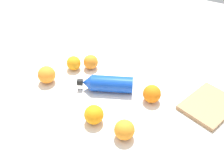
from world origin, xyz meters
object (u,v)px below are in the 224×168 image
Objects in this scene: orange_1 at (152,94)px; orange_3 at (94,115)px; water_bottle at (107,84)px; orange_0 at (47,75)px; orange_5 at (91,62)px; cutting_board at (209,105)px; orange_4 at (74,63)px; orange_2 at (124,130)px.

orange_3 is at bearing 146.73° from orange_1.
water_bottle is at bearing 100.32° from orange_1.
orange_0 reaches higher than orange_5.
water_bottle is 0.28m from orange_0.
orange_0 is 0.34m from orange_3.
orange_1 reaches higher than orange_5.
cutting_board is (0.02, -0.57, -0.03)m from orange_5.
orange_4 is (0.24, 0.27, -0.00)m from orange_3.
orange_5 is at bearing 109.52° from cutting_board.
orange_2 reaches higher than orange_4.
orange_3 reaches higher than orange_4.
orange_2 reaches higher than orange_5.
cutting_board is at bearing -88.09° from orange_5.
water_bottle is at bearing 123.74° from cutting_board.
orange_0 is at bearing 72.92° from orange_3.
orange_1 is 1.11× the size of orange_4.
cutting_board is (0.09, -0.22, -0.03)m from orange_1.
orange_0 reaches higher than orange_4.
orange_2 is at bearing -93.10° from orange_3.
orange_4 is 0.31× the size of cutting_board.
orange_1 and orange_3 have the same top height.
cutting_board is (0.07, -0.64, -0.03)m from orange_4.
orange_5 is at bearing -58.66° from water_bottle.
orange_4 is (0.25, 0.41, -0.00)m from orange_2.
orange_1 is 0.34× the size of cutting_board.
orange_0 reaches higher than orange_1.
orange_3 reaches higher than cutting_board.
orange_4 is 0.65m from cutting_board.
orange_1 is 1.01× the size of orange_2.
cutting_board is at bearing -68.98° from orange_1.
water_bottle is at bearing 15.84° from orange_3.
orange_4 is at bearing 113.59° from cutting_board.
orange_0 is 0.15m from orange_4.
water_bottle is 1.08× the size of cutting_board.
water_bottle reaches higher than cutting_board.
orange_5 is at bearing -31.24° from orange_0.
orange_3 is 1.11× the size of orange_4.
orange_1 reaches higher than cutting_board.
orange_3 is at bearing -144.42° from orange_5.
cutting_board is (0.31, -0.23, -0.03)m from orange_2.
orange_4 is at bearing -18.35° from orange_0.
water_bottle is 3.20× the size of orange_2.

